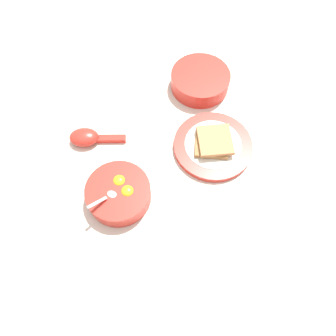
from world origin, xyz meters
name	(u,v)px	position (x,y,z in m)	size (l,w,h in m)	color
ground_plane	(160,143)	(0.00, 0.00, 0.00)	(3.00, 3.00, 0.00)	silver
egg_bowl	(119,193)	(-0.03, -0.19, 0.03)	(0.16, 0.16, 0.08)	red
toast_plate	(213,146)	(0.14, 0.04, 0.01)	(0.21, 0.21, 0.02)	red
toast_sandwich	(213,142)	(0.14, 0.04, 0.03)	(0.12, 0.12, 0.02)	#9E7042
soup_spoon	(88,137)	(-0.19, -0.07, 0.02)	(0.15, 0.09, 0.04)	red
congee_bowl	(200,80)	(0.03, 0.23, 0.03)	(0.17, 0.17, 0.05)	red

